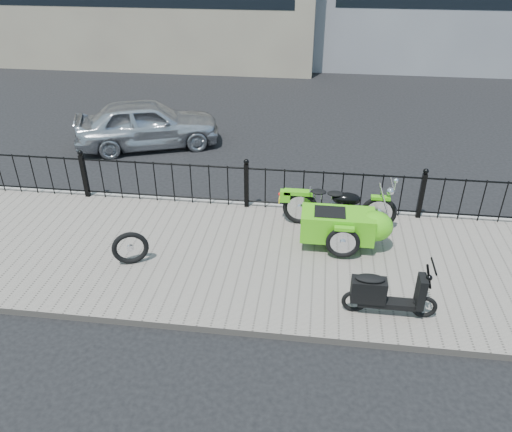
# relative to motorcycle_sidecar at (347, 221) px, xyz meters

# --- Properties ---
(ground) EXTENTS (120.00, 120.00, 0.00)m
(ground) POSITION_rel_motorcycle_sidecar_xyz_m (-2.02, -0.13, -0.59)
(ground) COLOR black
(ground) RESTS_ON ground
(sidewalk) EXTENTS (30.00, 3.80, 0.12)m
(sidewalk) POSITION_rel_motorcycle_sidecar_xyz_m (-2.02, -0.63, -0.53)
(sidewalk) COLOR gray
(sidewalk) RESTS_ON ground
(curb) EXTENTS (30.00, 0.10, 0.12)m
(curb) POSITION_rel_motorcycle_sidecar_xyz_m (-2.02, 1.31, -0.53)
(curb) COLOR gray
(curb) RESTS_ON ground
(iron_fence) EXTENTS (14.11, 0.11, 1.08)m
(iron_fence) POSITION_rel_motorcycle_sidecar_xyz_m (-2.02, 1.17, -0.01)
(iron_fence) COLOR black
(iron_fence) RESTS_ON sidewalk
(motorcycle_sidecar) EXTENTS (2.28, 1.47, 0.98)m
(motorcycle_sidecar) POSITION_rel_motorcycle_sidecar_xyz_m (0.00, 0.00, 0.00)
(motorcycle_sidecar) COLOR black
(motorcycle_sidecar) RESTS_ON sidewalk
(scooter) EXTENTS (1.42, 0.41, 0.96)m
(scooter) POSITION_rel_motorcycle_sidecar_xyz_m (0.50, -1.89, -0.10)
(scooter) COLOR black
(scooter) RESTS_ON sidewalk
(spare_tire) EXTENTS (0.61, 0.33, 0.63)m
(spare_tire) POSITION_rel_motorcycle_sidecar_xyz_m (-3.70, -1.12, -0.16)
(spare_tire) COLOR black
(spare_tire) RESTS_ON sidewalk
(sedan_car) EXTENTS (4.07, 2.73, 1.29)m
(sedan_car) POSITION_rel_motorcycle_sidecar_xyz_m (-5.17, 4.38, 0.05)
(sedan_car) COLOR #B8BABF
(sedan_car) RESTS_ON ground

